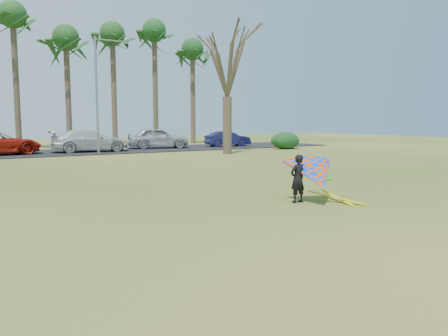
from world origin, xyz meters
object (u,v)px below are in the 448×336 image
bare_tree_right (227,59)px  car_3 (90,141)px  car_4 (158,138)px  car_5 (228,139)px  kite_flyer (314,174)px  streetlight (99,89)px

bare_tree_right → car_3: size_ratio=1.66×
bare_tree_right → car_3: bare_tree_right is taller
car_4 → car_5: size_ratio=1.25×
car_4 → car_5: car_4 is taller
car_3 → car_4: (5.83, 1.02, 0.05)m
car_4 → kite_flyer: bearing=-178.3°
car_5 → car_4: bearing=91.1°
bare_tree_right → car_5: (4.10, 6.56, -5.85)m
bare_tree_right → kite_flyer: (-7.39, -16.78, -5.73)m
car_5 → bare_tree_right: bearing=156.9°
car_4 → kite_flyer: 24.75m
bare_tree_right → car_3: (-7.96, 6.39, -5.70)m
car_4 → car_3: bearing=113.8°
car_3 → car_4: car_4 is taller
bare_tree_right → car_3: 11.69m
bare_tree_right → car_4: (-2.13, 7.41, -5.65)m
bare_tree_right → kite_flyer: bearing=-113.8°
bare_tree_right → streetlight: bearing=153.0°
bare_tree_right → car_5: bearing=58.0°
streetlight → kite_flyer: 21.09m
streetlight → car_3: (-0.12, 2.39, -3.60)m
car_3 → car_4: bearing=-76.1°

